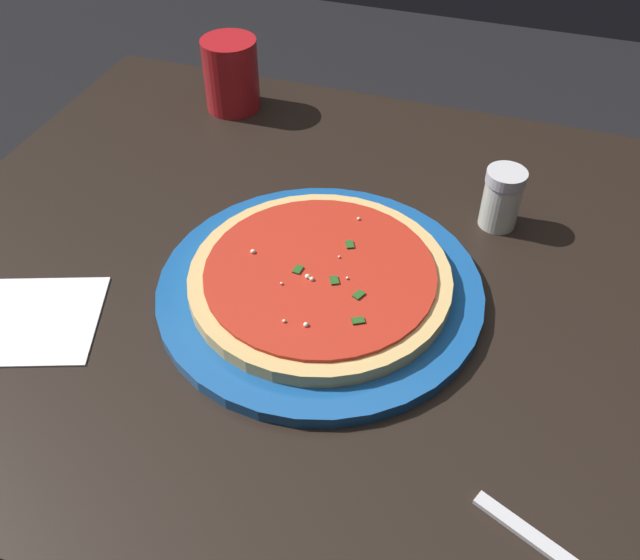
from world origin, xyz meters
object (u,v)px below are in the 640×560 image
napkin_folded_right (23,320)px  serving_plate (320,289)px  parmesan_shaker (502,198)px  cup_tall_drink (231,75)px  pizza (320,277)px

napkin_folded_right → serving_plate: bearing=-154.0°
parmesan_shaker → cup_tall_drink: bearing=-20.7°
serving_plate → napkin_folded_right: serving_plate is taller
parmesan_shaker → serving_plate: bearing=48.1°
pizza → napkin_folded_right: pizza is taller
serving_plate → parmesan_shaker: (-0.16, -0.18, 0.03)m
pizza → parmesan_shaker: size_ratio=3.71×
pizza → parmesan_shaker: 0.24m
cup_tall_drink → serving_plate: bearing=126.4°
pizza → napkin_folded_right: bearing=26.0°
serving_plate → napkin_folded_right: size_ratio=2.24×
napkin_folded_right → cup_tall_drink: bearing=-93.6°
cup_tall_drink → napkin_folded_right: cup_tall_drink is taller
parmesan_shaker → napkin_folded_right: bearing=35.7°
cup_tall_drink → pizza: bearing=126.4°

